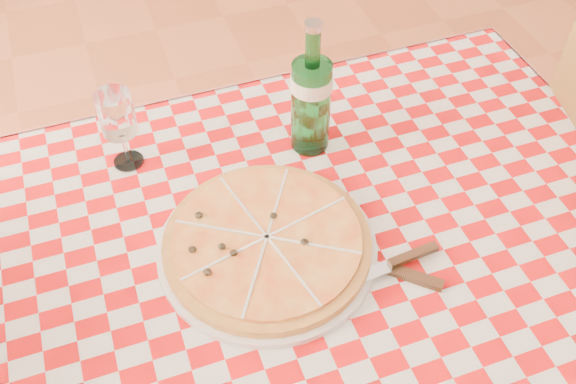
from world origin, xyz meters
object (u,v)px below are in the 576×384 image
at_px(pizza_plate, 267,242).
at_px(wine_glass, 121,130).
at_px(water_bottle, 311,88).
at_px(dining_table, 309,268).

relative_size(pizza_plate, wine_glass, 2.26).
height_order(water_bottle, wine_glass, water_bottle).
bearing_deg(pizza_plate, dining_table, 4.65).
xyz_separation_m(water_bottle, wine_glass, (-0.35, 0.07, -0.06)).
height_order(dining_table, water_bottle, water_bottle).
distance_m(dining_table, wine_glass, 0.44).
height_order(dining_table, pizza_plate, pizza_plate).
distance_m(pizza_plate, water_bottle, 0.30).
relative_size(dining_table, wine_glass, 7.14).
distance_m(water_bottle, wine_glass, 0.36).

